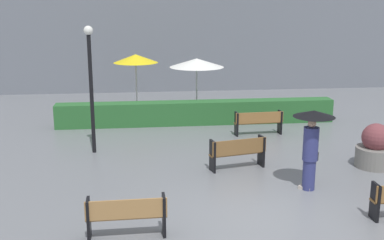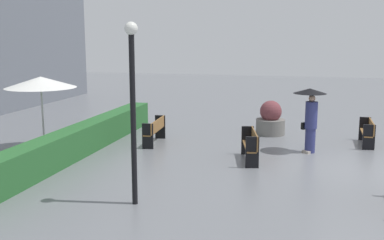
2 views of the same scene
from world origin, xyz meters
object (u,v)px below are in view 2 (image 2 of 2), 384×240
planter_pot (271,120)px  lamp_post (133,95)px  bench_near_right (368,131)px  bench_mid_center (251,144)px  pedestrian_with_umbrella (310,110)px  bench_back_row (155,129)px  patio_umbrella_white (41,82)px

planter_pot → lamp_post: size_ratio=0.32×
bench_near_right → bench_mid_center: 4.69m
bench_near_right → lamp_post: size_ratio=0.40×
pedestrian_with_umbrella → planter_pot: bearing=30.1°
bench_back_row → lamp_post: size_ratio=0.44×
bench_back_row → planter_pot: bearing=-56.2°
pedestrian_with_umbrella → bench_back_row: bearing=90.4°
bench_mid_center → pedestrian_with_umbrella: (1.50, -1.66, 0.83)m
bench_near_right → pedestrian_with_umbrella: bearing=128.2°
pedestrian_with_umbrella → lamp_post: size_ratio=0.52×
pedestrian_with_umbrella → planter_pot: (2.44, 1.41, -0.81)m
bench_back_row → lamp_post: bearing=-165.8°
pedestrian_with_umbrella → bench_mid_center: bearing=132.2°
bench_near_right → bench_mid_center: bench_mid_center is taller
planter_pot → bench_mid_center: bearing=176.5°
bench_mid_center → planter_pot: 3.96m
lamp_post → bench_near_right: bearing=-37.9°
bench_near_right → lamp_post: bearing=142.1°
planter_pot → lamp_post: bearing=164.4°
planter_pot → patio_umbrella_white: (-4.33, 6.87, 1.67)m
bench_near_right → bench_mid_center: (-3.03, 3.59, 0.04)m
pedestrian_with_umbrella → planter_pot: pedestrian_with_umbrella is taller
bench_near_right → patio_umbrella_white: size_ratio=0.66×
pedestrian_with_umbrella → patio_umbrella_white: bearing=102.8°
bench_back_row → bench_near_right: bearing=-77.5°
bench_mid_center → patio_umbrella_white: (-0.38, 6.62, 1.69)m
lamp_post → planter_pot: bearing=-15.6°
bench_back_row → lamp_post: lamp_post is taller
bench_back_row → patio_umbrella_white: size_ratio=0.73×
bench_back_row → planter_pot: (2.48, -3.71, 0.05)m
bench_back_row → patio_umbrella_white: 4.04m
patio_umbrella_white → bench_mid_center: bearing=-86.7°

